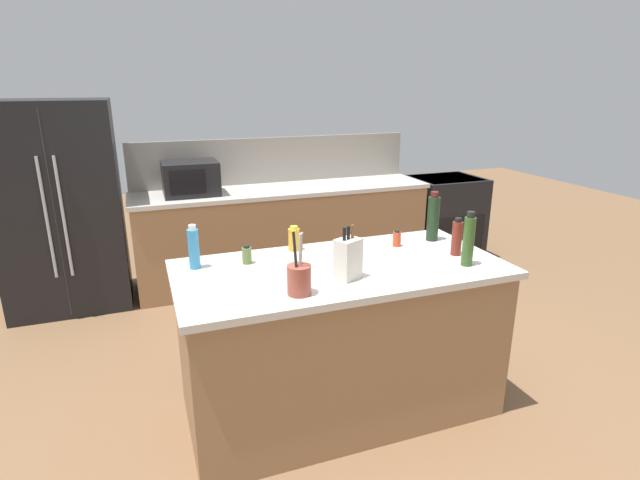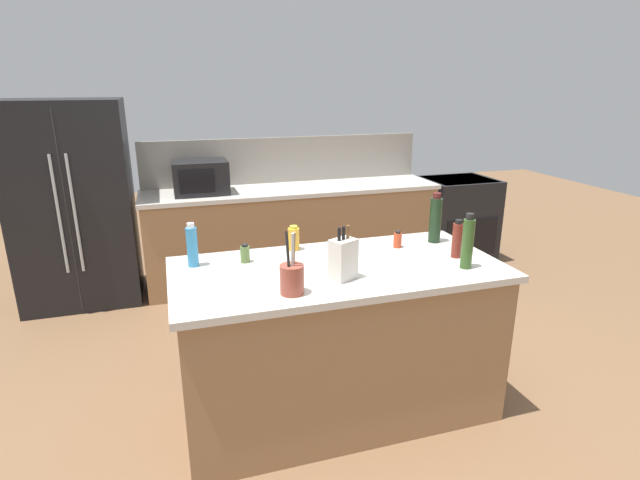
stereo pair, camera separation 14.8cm
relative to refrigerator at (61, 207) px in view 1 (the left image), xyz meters
name	(u,v)px [view 1 (the left image)]	position (x,y,z in m)	size (l,w,h in m)	color
ground_plane	(339,406)	(1.69, -2.25, -0.90)	(14.00, 14.00, 0.00)	brown
back_counter_run	(285,233)	(1.99, -0.05, -0.43)	(2.92, 0.66, 0.94)	#936B47
wall_backsplash	(275,160)	(1.99, 0.27, 0.27)	(2.88, 0.03, 0.46)	gray
kitchen_island	(340,339)	(1.69, -2.25, -0.43)	(1.88, 0.90, 0.94)	#936B47
refrigerator	(61,207)	(0.00, 0.00, 0.00)	(0.98, 0.75, 1.80)	black
range_oven	(444,217)	(3.87, -0.05, -0.43)	(0.76, 0.65, 0.92)	black
microwave	(191,178)	(1.11, -0.05, 0.19)	(0.50, 0.39, 0.31)	black
knife_block	(348,258)	(1.65, -2.43, 0.15)	(0.16, 0.15, 0.29)	beige
utensil_crock	(299,279)	(1.35, -2.54, 0.12)	(0.12, 0.12, 0.32)	brown
honey_jar	(294,239)	(1.52, -1.89, 0.11)	(0.07, 0.07, 0.16)	gold
dish_soap_bottle	(194,248)	(0.91, -2.00, 0.16)	(0.06, 0.06, 0.25)	#3384BC
vinegar_bottle	(457,238)	(2.42, -2.31, 0.15)	(0.06, 0.06, 0.23)	maroon
spice_jar_oregano	(247,255)	(1.20, -2.02, 0.09)	(0.06, 0.06, 0.11)	#567038
spice_jar_paprika	(397,239)	(2.16, -2.04, 0.09)	(0.05, 0.05, 0.11)	#B73D1E
olive_oil_bottle	(469,240)	(2.37, -2.49, 0.19)	(0.06, 0.06, 0.32)	#2D4C1E
wine_bottle	(433,218)	(2.44, -2.01, 0.19)	(0.08, 0.08, 0.33)	black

